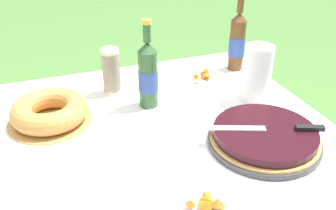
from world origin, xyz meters
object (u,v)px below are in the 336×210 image
Objects in this scene: bundt_cake at (49,111)px; snack_plate_right at (205,208)px; cup_stack at (111,71)px; cider_bottle_green at (148,75)px; berry_tart at (264,137)px; paper_towel_roll at (257,74)px; serving_knife at (275,128)px; cider_bottle_amber at (237,41)px; snack_plate_near at (203,78)px.

bundt_cake is 1.33× the size of snack_plate_right.
cup_stack is 0.19m from cider_bottle_green.
berry_tart is 0.32m from paper_towel_roll.
berry_tart is at bearing -0.00° from serving_knife.
cup_stack is 0.84× the size of snack_plate_right.
paper_towel_roll is at bearing -88.96° from serving_knife.
cider_bottle_amber reaches higher than cider_bottle_green.
serving_knife is 0.49m from cider_bottle_green.
cider_bottle_green is at bearing -31.00° from serving_knife.
paper_towel_roll is at bearing -7.92° from bundt_cake.
snack_plate_right is (0.33, -0.58, -0.03)m from bundt_cake.
snack_plate_right is (0.08, -0.73, -0.08)m from cup_stack.
serving_knife is 0.60m from cider_bottle_amber.
bundt_cake is 1.58× the size of cup_stack.
cup_stack is 0.56× the size of cider_bottle_green.
snack_plate_near is (0.65, 0.12, -0.03)m from bundt_cake.
cup_stack is (-0.38, 0.53, 0.07)m from berry_tart.
serving_knife reaches higher than berry_tart.
berry_tart is at bearing -54.04° from cider_bottle_green.
serving_knife is 1.60× the size of snack_plate_right.
berry_tart is 1.22× the size of bundt_cake.
berry_tart reaches higher than snack_plate_near.
cider_bottle_green is at bearing 86.87° from snack_plate_right.
bundt_cake is at bearing -150.82° from cup_stack.
snack_plate_near is (-0.19, -0.06, -0.12)m from cider_bottle_amber.
berry_tart is 0.50m from snack_plate_near.
snack_plate_right is at bearing -132.40° from paper_towel_roll.
cup_stack reaches higher than snack_plate_near.
paper_towel_roll is at bearing 64.36° from berry_tart.
paper_towel_roll reaches higher than serving_knife.
berry_tart is 0.65m from cup_stack.
berry_tart is 0.05m from serving_knife.
bundt_cake reaches higher than snack_plate_near.
paper_towel_roll is at bearing -13.93° from cider_bottle_green.
cider_bottle_green is (-0.27, 0.38, 0.10)m from berry_tart.
paper_towel_roll is at bearing -62.76° from snack_plate_near.
cider_bottle_green reaches higher than serving_knife.
cider_bottle_amber is at bearing 3.58° from cup_stack.
paper_towel_roll is at bearing -104.15° from cider_bottle_amber.
cider_bottle_amber reaches higher than snack_plate_near.
cider_bottle_amber is at bearing 56.40° from snack_plate_right.
cider_bottle_green is 0.98× the size of cider_bottle_amber.
cider_bottle_green is at bearing 125.96° from berry_tart.
cup_stack is 0.84× the size of paper_towel_roll.
cider_bottle_amber is at bearing 21.50° from cider_bottle_green.
cider_bottle_amber is (0.48, 0.19, 0.00)m from cider_bottle_green.
snack_plate_near is (0.29, 0.13, -0.12)m from cider_bottle_green.
cider_bottle_amber is 0.23m from snack_plate_near.
snack_plate_near is (0.02, 0.50, -0.02)m from berry_tart.
serving_knife is 0.51m from snack_plate_near.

